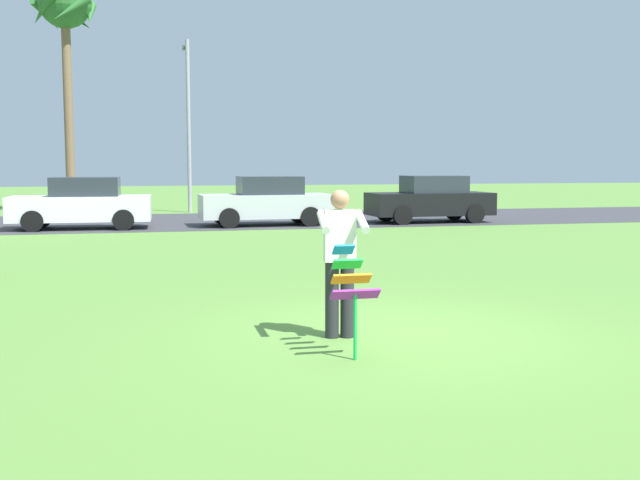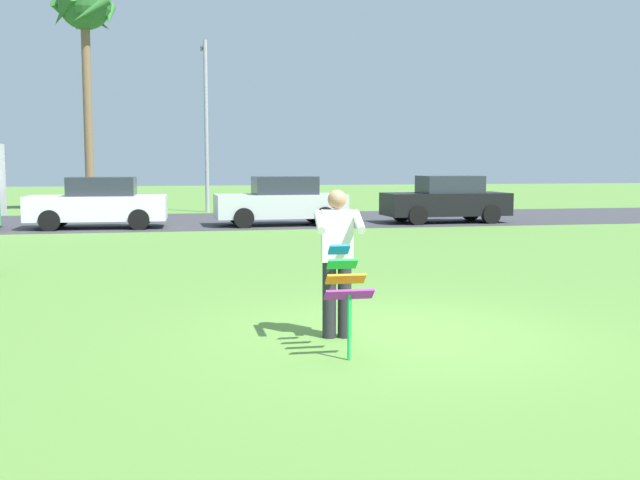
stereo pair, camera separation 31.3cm
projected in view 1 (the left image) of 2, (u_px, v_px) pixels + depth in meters
ground_plane at (396, 333)px, 9.12m from camera, size 120.00×120.00×0.00m
road_strip at (227, 220)px, 26.84m from camera, size 120.00×8.00×0.01m
person_kite_flyer at (340, 257)px, 8.79m from camera, size 0.60×0.70×1.73m
kite_held at (351, 283)px, 7.97m from camera, size 0.51×0.63×1.16m
parked_car_white at (82, 204)px, 23.35m from camera, size 4.26×1.95×1.60m
parked_car_silver at (266, 202)px, 24.67m from camera, size 4.25×1.93×1.60m
parked_car_black at (431, 200)px, 25.96m from camera, size 4.25×1.94×1.60m
palm_tree_right_near at (65, 13)px, 30.06m from camera, size 2.58×2.71×9.45m
streetlight_pole at (188, 115)px, 31.07m from camera, size 0.24×1.65×7.00m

